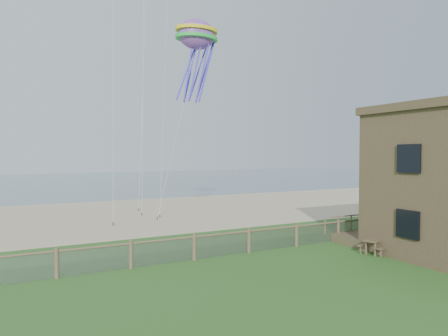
{
  "coord_description": "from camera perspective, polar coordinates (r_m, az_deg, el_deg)",
  "views": [
    {
      "loc": [
        -10.37,
        -11.17,
        5.0
      ],
      "look_at": [
        -0.38,
        8.0,
        4.25
      ],
      "focal_mm": 32.0,
      "sensor_mm": 36.0,
      "label": 1
    }
  ],
  "objects": [
    {
      "name": "motel_deck",
      "position": [
        28.81,
        27.64,
        -7.72
      ],
      "size": [
        15.0,
        2.0,
        0.5
      ],
      "primitive_type": "cube",
      "color": "brown",
      "rests_on": "ground"
    },
    {
      "name": "sand_beach",
      "position": [
        35.11,
        -10.13,
        -6.21
      ],
      "size": [
        72.0,
        20.0,
        0.02
      ],
      "primitive_type": "cube",
      "color": "#BEAC89",
      "rests_on": "ground"
    },
    {
      "name": "octopus_kite",
      "position": [
        29.37,
        -3.92,
        15.4
      ],
      "size": [
        3.71,
        3.18,
        6.44
      ],
      "primitive_type": null,
      "rotation": [
        0.0,
        0.0,
        0.37
      ],
      "color": "#DC2257"
    },
    {
      "name": "chainlink_fence",
      "position": [
        20.55,
        3.57,
        -10.51
      ],
      "size": [
        36.2,
        0.2,
        1.25
      ],
      "primitive_type": null,
      "color": "brown",
      "rests_on": "ground"
    },
    {
      "name": "ground",
      "position": [
        16.04,
        15.18,
        -16.23
      ],
      "size": [
        160.0,
        160.0,
        0.0
      ],
      "primitive_type": "plane",
      "color": "#305C1F",
      "rests_on": "ground"
    },
    {
      "name": "picnic_table",
      "position": [
        21.88,
        20.87,
        -10.4
      ],
      "size": [
        1.99,
        1.73,
        0.7
      ],
      "primitive_type": null,
      "rotation": [
        0.0,
        0.0,
        0.33
      ],
      "color": "brown",
      "rests_on": "ground"
    },
    {
      "name": "ocean",
      "position": [
        78.02,
        -19.85,
        -1.79
      ],
      "size": [
        160.0,
        68.0,
        0.02
      ],
      "primitive_type": "cube",
      "color": "slate",
      "rests_on": "ground"
    }
  ]
}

